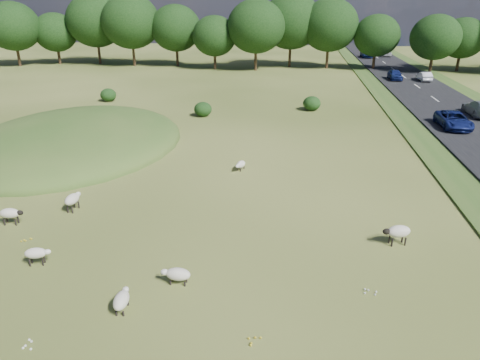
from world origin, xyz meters
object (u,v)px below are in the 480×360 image
sheep_4 (177,274)px  car_1 (454,120)px  car_5 (368,54)px  sheep_5 (241,164)px  sheep_1 (398,232)px  car_6 (425,76)px  car_4 (395,75)px  sheep_2 (10,213)px  car_2 (385,52)px  sheep_3 (36,253)px  sheep_6 (121,300)px  car_0 (480,108)px  sheep_0 (72,199)px

sheep_4 → car_1: 29.76m
car_5 → sheep_5: bearing=-104.7°
sheep_4 → car_1: car_1 is taller
sheep_1 → car_6: bearing=-121.3°
car_5 → car_4: bearing=-90.0°
sheep_2 → car_1: bearing=31.8°
car_1 → sheep_1: bearing=-113.0°
sheep_2 → car_5: bearing=64.0°
sheep_2 → car_2: 81.09m
sheep_3 → car_4: size_ratio=0.28×
sheep_6 → car_2: car_2 is taller
sheep_6 → car_4: (18.92, 50.82, 0.51)m
sheep_2 → car_6: (30.51, 45.08, 0.28)m
car_0 → sheep_5: bearing=39.0°
sheep_4 → car_5: (17.41, 75.92, 0.54)m
sheep_6 → sheep_4: bearing=-46.3°
car_0 → car_4: car_0 is taller
sheep_0 → car_0: 36.72m
car_1 → car_5: bearing=90.0°
sheep_4 → car_1: size_ratio=0.25×
car_5 → sheep_3: bearing=-107.3°
sheep_4 → car_4: car_4 is taller
sheep_2 → sheep_4: 9.97m
sheep_0 → car_0: bearing=-45.6°
car_0 → car_2: car_0 is taller
sheep_1 → car_4: car_4 is taller
sheep_5 → car_2: size_ratio=0.23×
sheep_1 → sheep_5: bearing=-61.3°
sheep_5 → car_2: car_2 is taller
sheep_1 → sheep_6: sheep_1 is taller
car_1 → car_6: bearing=81.2°
sheep_0 → car_2: size_ratio=0.26×
car_1 → sheep_5: bearing=-144.7°
sheep_3 → sheep_6: bearing=-40.1°
sheep_1 → car_5: bearing=-112.6°
sheep_6 → car_4: car_4 is taller
sheep_0 → car_0: (28.27, 23.44, 0.33)m
sheep_1 → car_5: size_ratio=0.26×
sheep_4 → car_6: 53.09m
sheep_5 → car_5: bearing=-174.2°
car_4 → car_1: bearing=-90.0°
sheep_4 → car_6: size_ratio=0.32×
sheep_4 → sheep_6: 2.31m
car_0 → car_4: 20.55m
car_0 → car_5: (-3.80, 47.04, 0.01)m
sheep_3 → sheep_4: bearing=-18.5°
sheep_1 → sheep_4: (-8.93, -4.13, -0.23)m
sheep_3 → sheep_4: size_ratio=0.94×
car_0 → car_5: bearing=-85.4°
sheep_2 → sheep_3: size_ratio=1.08×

